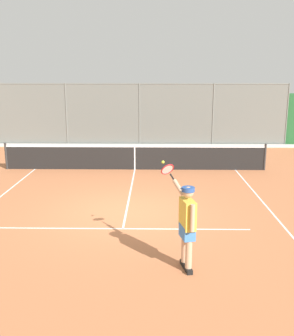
{
  "coord_description": "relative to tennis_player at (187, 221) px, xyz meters",
  "views": [
    {
      "loc": [
        -0.76,
        10.28,
        3.72
      ],
      "look_at": [
        -0.56,
        -0.86,
        1.05
      ],
      "focal_mm": 41.81,
      "sensor_mm": 36.0,
      "label": 1
    }
  ],
  "objects": [
    {
      "name": "fence_backdrop",
      "position": [
        1.4,
        -14.06,
        0.38
      ],
      "size": [
        18.33,
        1.37,
        3.29
      ],
      "color": "slate",
      "rests_on": "ground"
    },
    {
      "name": "tennis_player",
      "position": [
        0.0,
        0.0,
        0.0
      ],
      "size": [
        0.69,
        1.31,
        1.97
      ],
      "rotation": [
        0.0,
        0.0,
        -1.35
      ],
      "color": "black",
      "rests_on": "ground"
    },
    {
      "name": "court_line_markings",
      "position": [
        1.4,
        -1.8,
        -0.98
      ],
      "size": [
        8.12,
        11.31,
        0.01
      ],
      "color": "white",
      "rests_on": "ground"
    },
    {
      "name": "tennis_net",
      "position": [
        1.4,
        -8.21,
        -0.49
      ],
      "size": [
        10.43,
        0.09,
        1.07
      ],
      "color": "#2D2D2D",
      "rests_on": "ground"
    },
    {
      "name": "ground_plane",
      "position": [
        1.4,
        -3.23,
        -0.99
      ],
      "size": [
        60.0,
        60.0,
        0.0
      ],
      "primitive_type": "plane",
      "color": "#B76B42"
    },
    {
      "name": "tennis_ball_near_net",
      "position": [
        -0.45,
        -2.49,
        -0.95
      ],
      "size": [
        0.07,
        0.07,
        0.07
      ],
      "primitive_type": "sphere",
      "color": "#D6E042",
      "rests_on": "ground"
    }
  ]
}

